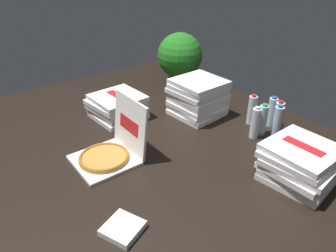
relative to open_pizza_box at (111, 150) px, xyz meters
name	(u,v)px	position (x,y,z in m)	size (l,w,h in m)	color
ground_plane	(159,152)	(0.11, 0.30, -0.08)	(3.20, 2.40, 0.02)	black
open_pizza_box	(111,150)	(0.00, 0.00, 0.00)	(0.36, 0.41, 0.38)	white
pizza_stack_center_near	(198,97)	(-0.14, 0.86, 0.08)	(0.40, 0.39, 0.29)	white
pizza_stack_right_mid	(117,106)	(-0.49, 0.32, 0.02)	(0.41, 0.41, 0.19)	white
pizza_stack_left_mid	(300,164)	(0.84, 0.77, 0.04)	(0.42, 0.41, 0.22)	white
water_bottle_0	(272,112)	(0.34, 1.18, 0.05)	(0.06, 0.06, 0.24)	silver
water_bottle_1	(263,120)	(0.38, 1.02, 0.05)	(0.06, 0.06, 0.24)	silver
water_bottle_2	(255,123)	(0.38, 0.94, 0.05)	(0.06, 0.06, 0.24)	white
water_bottle_3	(278,121)	(0.46, 1.09, 0.05)	(0.06, 0.06, 0.24)	silver
water_bottle_4	(278,117)	(0.42, 1.15, 0.05)	(0.06, 0.06, 0.24)	silver
water_bottle_5	(252,110)	(0.23, 1.08, 0.05)	(0.06, 0.06, 0.24)	white
potted_plant	(180,58)	(-0.66, 1.10, 0.23)	(0.42, 0.42, 0.53)	#513323
napkin_pile	(123,228)	(0.56, -0.24, -0.05)	(0.17, 0.17, 0.03)	white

